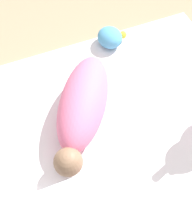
# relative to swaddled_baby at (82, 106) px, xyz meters

# --- Properties ---
(ground_plane) EXTENTS (12.00, 12.00, 0.00)m
(ground_plane) POSITION_rel_swaddled_baby_xyz_m (0.08, -0.07, -0.24)
(ground_plane) COLOR #9E8466
(bed_mattress) EXTENTS (1.29, 0.96, 0.16)m
(bed_mattress) POSITION_rel_swaddled_baby_xyz_m (0.08, -0.07, -0.16)
(bed_mattress) COLOR white
(bed_mattress) RESTS_ON ground_plane
(swaddled_baby) EXTENTS (0.41, 0.52, 0.17)m
(swaddled_baby) POSITION_rel_swaddled_baby_xyz_m (0.00, 0.00, 0.00)
(swaddled_baby) COLOR pink
(swaddled_baby) RESTS_ON bed_mattress
(turtle_plush) EXTENTS (0.15, 0.13, 0.08)m
(turtle_plush) POSITION_rel_swaddled_baby_xyz_m (0.27, 0.35, -0.04)
(turtle_plush) COLOR #4C99C6
(turtle_plush) RESTS_ON bed_mattress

